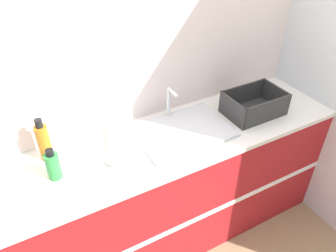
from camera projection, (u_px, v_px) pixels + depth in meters
wall_back at (128, 65)px, 1.96m from camera, size 4.90×0.06×2.60m
wall_right at (319, 44)px, 2.23m from camera, size 0.06×2.58×2.60m
counter_cabinet at (155, 196)px, 2.23m from camera, size 2.53×0.60×0.92m
sink at (182, 130)px, 2.05m from camera, size 0.59×0.42×0.23m
paper_towel_roll at (114, 143)px, 1.76m from camera, size 0.12×0.12×0.25m
dish_rack at (254, 106)px, 2.20m from camera, size 0.38×0.26×0.16m
bottle_green at (53, 165)px, 1.69m from camera, size 0.07×0.07×0.18m
bottle_amber at (44, 142)px, 1.79m from camera, size 0.07×0.07×0.26m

